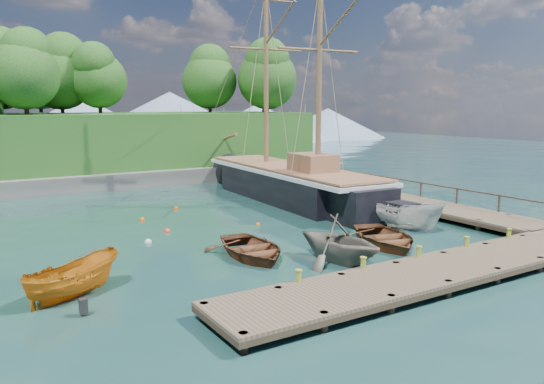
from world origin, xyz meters
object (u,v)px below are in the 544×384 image
Objects in this scene: schooner at (290,186)px; rowboat_0 at (252,257)px; rowboat_2 at (384,245)px; rowboat_1 at (338,262)px; motorboat_orange at (74,297)px; cabin_boat_white at (402,228)px.

rowboat_0 is at bearing -127.31° from schooner.
schooner reaches higher than rowboat_2.
rowboat_1 is (2.85, -2.67, 0.00)m from rowboat_0.
rowboat_0 is 0.19× the size of schooner.
schooner reaches higher than rowboat_0.
rowboat_2 is 13.18m from schooner.
schooner is (6.63, 13.80, 1.03)m from rowboat_1.
rowboat_0 is 1.22× the size of motorboat_orange.
rowboat_1 is 15.35m from schooner.
motorboat_orange reaches higher than rowboat_0.
rowboat_0 is 6.74m from rowboat_2.
schooner reaches higher than rowboat_1.
schooner is at bearing 51.48° from rowboat_1.
motorboat_orange is (-10.74, 1.59, 0.00)m from rowboat_1.
schooner is at bearing 78.19° from cabin_boat_white.
rowboat_1 is at bearing -36.88° from rowboat_0.
schooner is at bearing -81.39° from motorboat_orange.
rowboat_0 is 9.89m from cabin_boat_white.
rowboat_0 is 1.15× the size of rowboat_1.
rowboat_2 is (3.68, 1.00, 0.00)m from rowboat_1.
schooner is (17.37, 12.21, 1.03)m from motorboat_orange.
rowboat_1 is at bearing -112.55° from schooner.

